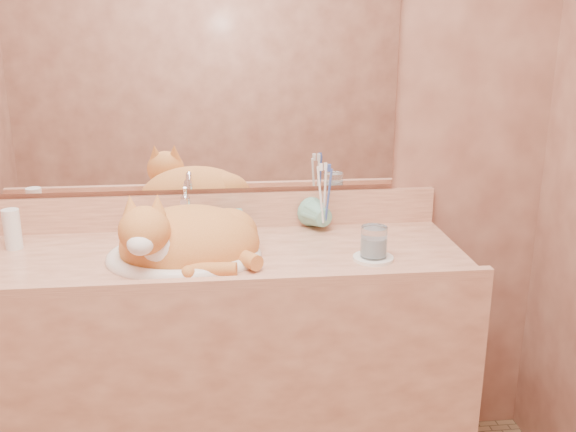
{
  "coord_description": "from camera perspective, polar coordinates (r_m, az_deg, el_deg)",
  "views": [
    {
      "loc": [
        0.07,
        -1.1,
        1.53
      ],
      "look_at": [
        0.26,
        0.7,
        0.97
      ],
      "focal_mm": 40.0,
      "sensor_mm": 36.0,
      "label": 1
    }
  ],
  "objects": [
    {
      "name": "sink_basin",
      "position": [
        1.91,
        -9.28,
        -1.76
      ],
      "size": [
        0.51,
        0.46,
        0.14
      ],
      "primitive_type": null,
      "rotation": [
        0.0,
        0.0,
        0.2
      ],
      "color": "white",
      "rests_on": "vanity_counter"
    },
    {
      "name": "water_glass",
      "position": [
        1.89,
        7.64,
        -2.29
      ],
      "size": [
        0.08,
        0.08,
        0.09
      ],
      "primitive_type": "cylinder",
      "color": "white",
      "rests_on": "saucer"
    },
    {
      "name": "vanity_counter",
      "position": [
        2.13,
        -7.33,
        -14.22
      ],
      "size": [
        1.6,
        0.55,
        0.85
      ],
      "primitive_type": null,
      "color": "#A26148",
      "rests_on": "floor"
    },
    {
      "name": "cat",
      "position": [
        1.89,
        -9.17,
        -1.93
      ],
      "size": [
        0.43,
        0.36,
        0.23
      ],
      "primitive_type": null,
      "rotation": [
        0.0,
        0.0,
        0.03
      ],
      "color": "#C36B2D",
      "rests_on": "sink_basin"
    },
    {
      "name": "mirror",
      "position": [
        2.09,
        -8.23,
        13.1
      ],
      "size": [
        1.3,
        0.02,
        0.8
      ],
      "primitive_type": "cube",
      "color": "white",
      "rests_on": "wall_back"
    },
    {
      "name": "toothbrushes",
      "position": [
        2.09,
        3.3,
        2.13
      ],
      "size": [
        0.04,
        0.04,
        0.24
      ],
      "primitive_type": null,
      "color": "white",
      "rests_on": "toothbrush_cup"
    },
    {
      "name": "toothbrush_cup",
      "position": [
        2.12,
        3.26,
        -0.31
      ],
      "size": [
        0.13,
        0.13,
        0.1
      ],
      "primitive_type": "imported",
      "rotation": [
        0.0,
        0.0,
        0.38
      ],
      "color": "#6FB29A",
      "rests_on": "vanity_counter"
    },
    {
      "name": "wall_back",
      "position": [
        2.12,
        -8.06,
        9.35
      ],
      "size": [
        2.4,
        0.02,
        2.5
      ],
      "primitive_type": "cube",
      "color": "brown",
      "rests_on": "ground"
    },
    {
      "name": "faucet",
      "position": [
        2.07,
        -9.05,
        0.03
      ],
      "size": [
        0.07,
        0.12,
        0.16
      ],
      "primitive_type": null,
      "rotation": [
        0.0,
        0.0,
        -0.23
      ],
      "color": "white",
      "rests_on": "vanity_counter"
    },
    {
      "name": "soap_dispenser",
      "position": [
        2.0,
        -4.74,
        -0.06
      ],
      "size": [
        0.09,
        0.09,
        0.18
      ],
      "primitive_type": "imported",
      "rotation": [
        0.0,
        0.0,
        0.13
      ],
      "color": "#6FB29A",
      "rests_on": "vanity_counter"
    },
    {
      "name": "lotion_bottle",
      "position": [
        2.14,
        -23.31,
        -1.08
      ],
      "size": [
        0.05,
        0.05,
        0.13
      ],
      "primitive_type": "cylinder",
      "color": "white",
      "rests_on": "vanity_counter"
    },
    {
      "name": "saucer",
      "position": [
        1.91,
        7.58,
        -3.73
      ],
      "size": [
        0.12,
        0.12,
        0.01
      ],
      "primitive_type": "cylinder",
      "color": "white",
      "rests_on": "vanity_counter"
    }
  ]
}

